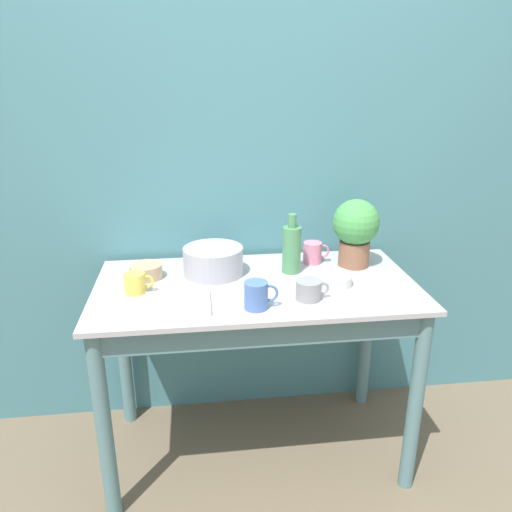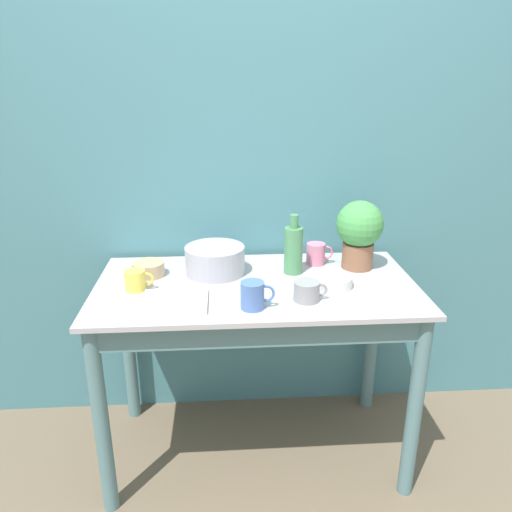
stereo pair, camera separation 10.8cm
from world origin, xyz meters
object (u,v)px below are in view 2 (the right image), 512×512
object	(u,v)px
bottle_tall	(293,249)
bowl_small_tan	(148,269)
mug_grey	(307,291)
tray_board	(175,302)
mug_yellow	(136,280)
mug_blue	(253,295)
mug_pink	(316,254)
bowl_small_enamel_white	(331,281)
potted_plant	(359,230)
bowl_wash_large	(215,260)

from	to	relation	value
bottle_tall	bowl_small_tan	distance (m)	0.62
mug_grey	tray_board	xyz separation A→B (m)	(-0.50, 0.00, -0.03)
mug_yellow	mug_blue	xyz separation A→B (m)	(0.45, -0.19, 0.01)
mug_yellow	mug_blue	world-z (taller)	mug_blue
mug_pink	mug_blue	bearing A→B (deg)	-125.80
mug_pink	mug_blue	xyz separation A→B (m)	(-0.31, -0.43, 0.00)
bottle_tall	bowl_small_enamel_white	distance (m)	0.22
mug_grey	tray_board	bearing A→B (deg)	179.43
mug_grey	bowl_small_tan	xyz separation A→B (m)	(-0.63, 0.29, -0.01)
mug_yellow	tray_board	xyz separation A→B (m)	(0.16, -0.14, -0.03)
mug_grey	mug_yellow	bearing A→B (deg)	167.88
potted_plant	bowl_small_enamel_white	xyz separation A→B (m)	(-0.16, -0.20, -0.15)
bottle_tall	mug_blue	distance (m)	0.39
mug_grey	mug_blue	size ratio (longest dim) A/B	1.02
mug_yellow	bowl_small_tan	world-z (taller)	mug_yellow
potted_plant	bowl_small_tan	world-z (taller)	potted_plant
bowl_wash_large	tray_board	bearing A→B (deg)	-116.67
mug_blue	potted_plant	bearing A→B (deg)	37.81
bowl_wash_large	bowl_small_enamel_white	world-z (taller)	bowl_wash_large
mug_grey	bowl_small_enamel_white	size ratio (longest dim) A/B	0.77
mug_yellow	bowl_small_tan	size ratio (longest dim) A/B	0.85
potted_plant	mug_pink	xyz separation A→B (m)	(-0.17, 0.06, -0.12)
bowl_wash_large	mug_blue	bearing A→B (deg)	-68.14
mug_pink	bowl_small_enamel_white	xyz separation A→B (m)	(0.02, -0.25, -0.03)
potted_plant	mug_pink	world-z (taller)	potted_plant
mug_grey	mug_pink	xyz separation A→B (m)	(0.10, 0.38, 0.01)
bottle_tall	mug_pink	bearing A→B (deg)	39.31
bottle_tall	mug_pink	size ratio (longest dim) A/B	2.14
mug_pink	bowl_small_enamel_white	bearing A→B (deg)	-86.23
mug_yellow	bowl_wash_large	bearing A→B (deg)	27.02
mug_pink	bowl_small_tan	xyz separation A→B (m)	(-0.73, -0.09, -0.02)
mug_grey	mug_blue	distance (m)	0.21
mug_grey	bottle_tall	bearing A→B (deg)	93.03
bowl_wash_large	mug_grey	size ratio (longest dim) A/B	1.97
bottle_tall	mug_blue	world-z (taller)	bottle_tall
bottle_tall	mug_grey	xyz separation A→B (m)	(0.01, -0.28, -0.07)
bowl_small_enamel_white	tray_board	distance (m)	0.63
bowl_wash_large	mug_yellow	world-z (taller)	bowl_wash_large
bowl_small_tan	mug_yellow	bearing A→B (deg)	-100.94
potted_plant	mug_blue	size ratio (longest dim) A/B	2.39
bottle_tall	tray_board	bearing A→B (deg)	-150.19
mug_yellow	mug_grey	bearing A→B (deg)	-12.12
mug_pink	tray_board	bearing A→B (deg)	-148.14
tray_board	bowl_small_enamel_white	bearing A→B (deg)	11.07
bowl_small_tan	bowl_small_enamel_white	distance (m)	0.77
bottle_tall	tray_board	world-z (taller)	bottle_tall
potted_plant	bowl_wash_large	xyz separation A→B (m)	(-0.62, -0.02, -0.11)
mug_blue	mug_grey	bearing A→B (deg)	14.25
bowl_wash_large	mug_pink	xyz separation A→B (m)	(0.45, 0.08, -0.01)
tray_board	mug_pink	bearing A→B (deg)	31.86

